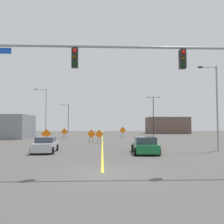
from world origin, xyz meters
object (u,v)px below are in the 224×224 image
at_px(street_lamp_mid_left, 45,110).
at_px(car_green_distant, 145,146).
at_px(construction_sign_left_shoulder, 123,131).
at_px(traffic_signal_assembly, 178,69).
at_px(street_lamp_near_left, 216,104).
at_px(street_lamp_far_left, 153,113).
at_px(construction_sign_median_far, 46,135).
at_px(construction_sign_right_shoulder, 99,135).
at_px(street_lamp_mid_right, 68,117).
at_px(construction_sign_right_lane, 91,134).
at_px(construction_sign_median_near, 64,132).
at_px(car_silver_near, 45,145).

xyz_separation_m(street_lamp_mid_left, car_green_distant, (15.47, -27.35, -4.75)).
height_order(street_lamp_mid_left, construction_sign_left_shoulder, street_lamp_mid_left).
relative_size(traffic_signal_assembly, street_lamp_near_left, 2.13).
bearing_deg(street_lamp_far_left, construction_sign_median_far, -130.74).
distance_m(construction_sign_left_shoulder, construction_sign_right_shoulder, 14.89).
relative_size(street_lamp_mid_left, street_lamp_mid_right, 1.12).
distance_m(street_lamp_mid_left, street_lamp_far_left, 23.95).
xyz_separation_m(construction_sign_left_shoulder, construction_sign_median_far, (-11.33, -14.46, -0.10)).
relative_size(street_lamp_near_left, construction_sign_right_lane, 4.52).
bearing_deg(construction_sign_median_near, construction_sign_right_lane, -56.55).
height_order(traffic_signal_assembly, construction_sign_left_shoulder, traffic_signal_assembly).
bearing_deg(construction_sign_median_near, construction_sign_left_shoulder, 22.56).
relative_size(construction_sign_right_lane, construction_sign_median_near, 0.96).
bearing_deg(traffic_signal_assembly, construction_sign_left_shoulder, 90.33).
relative_size(street_lamp_near_left, construction_sign_right_shoulder, 4.52).
bearing_deg(street_lamp_mid_right, construction_sign_left_shoulder, -61.96).
bearing_deg(construction_sign_right_lane, street_lamp_far_left, 56.02).
height_order(street_lamp_near_left, construction_sign_left_shoulder, street_lamp_near_left).
relative_size(street_lamp_far_left, construction_sign_left_shoulder, 4.24).
height_order(street_lamp_near_left, construction_sign_right_shoulder, street_lamp_near_left).
bearing_deg(car_green_distant, street_lamp_far_left, 76.26).
distance_m(street_lamp_mid_left, street_lamp_mid_right, 25.02).
height_order(street_lamp_near_left, construction_sign_right_lane, street_lamp_near_left).
height_order(street_lamp_mid_right, street_lamp_near_left, street_lamp_mid_right).
xyz_separation_m(traffic_signal_assembly, car_green_distant, (-0.36, 8.32, -4.97)).
relative_size(traffic_signal_assembly, street_lamp_mid_left, 1.81).
distance_m(construction_sign_right_lane, construction_sign_median_far, 6.29).
xyz_separation_m(street_lamp_near_left, construction_sign_right_shoulder, (-11.58, 8.85, -3.44)).
relative_size(street_lamp_mid_left, construction_sign_right_lane, 5.32).
bearing_deg(construction_sign_left_shoulder, street_lamp_mid_right, 118.04).
height_order(street_lamp_mid_left, construction_sign_median_far, street_lamp_mid_left).
bearing_deg(construction_sign_right_shoulder, car_silver_near, -117.16).
distance_m(construction_sign_median_far, car_silver_near, 9.45).
relative_size(construction_sign_left_shoulder, car_silver_near, 0.52).
xyz_separation_m(street_lamp_far_left, construction_sign_right_lane, (-13.30, -19.72, -4.06)).
distance_m(traffic_signal_assembly, construction_sign_left_shoulder, 33.34).
height_order(street_lamp_near_left, car_green_distant, street_lamp_near_left).
xyz_separation_m(street_lamp_far_left, car_green_distant, (-7.93, -32.44, -4.54)).
xyz_separation_m(street_lamp_mid_left, construction_sign_right_shoulder, (11.25, -16.83, -4.24)).
height_order(traffic_signal_assembly, construction_sign_right_lane, traffic_signal_assembly).
bearing_deg(construction_sign_median_near, street_lamp_mid_right, 97.34).
distance_m(street_lamp_far_left, construction_sign_left_shoulder, 11.60).
xyz_separation_m(street_lamp_near_left, construction_sign_left_shoulder, (-7.19, 23.08, -3.27)).
xyz_separation_m(traffic_signal_assembly, street_lamp_mid_left, (-15.83, 35.66, -0.22)).
xyz_separation_m(car_silver_near, car_green_distant, (9.06, -1.08, -0.00)).
xyz_separation_m(construction_sign_right_lane, construction_sign_right_shoulder, (1.15, -2.21, 0.02)).
relative_size(street_lamp_mid_right, street_lamp_near_left, 1.05).
xyz_separation_m(street_lamp_mid_right, construction_sign_left_shoulder, (14.70, -27.60, -3.53)).
xyz_separation_m(street_lamp_mid_left, street_lamp_mid_right, (0.94, 24.99, -0.55)).
xyz_separation_m(construction_sign_right_shoulder, construction_sign_median_far, (-6.94, -0.23, 0.07)).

